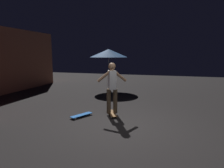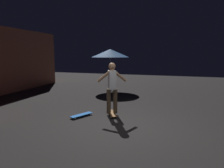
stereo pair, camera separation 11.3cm
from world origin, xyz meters
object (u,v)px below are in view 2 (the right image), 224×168
skateboard_ridden (112,113)px  skateboard_spare (81,115)px  skater (112,84)px  patio_umbrella (110,53)px

skateboard_ridden → skateboard_spare: 1.01m
skateboard_ridden → skateboard_spare: size_ratio=1.00×
skater → skateboard_spare: bearing=116.9°
skateboard_ridden → skater: (0.00, -0.00, 0.98)m
patio_umbrella → skater: 4.84m
patio_umbrella → skateboard_spare: patio_umbrella is taller
skateboard_spare → skateboard_ridden: bearing=-63.1°
patio_umbrella → skateboard_spare: size_ratio=2.93×
skateboard_ridden → skater: bearing=-26.6°
patio_umbrella → skateboard_spare: bearing=-172.6°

